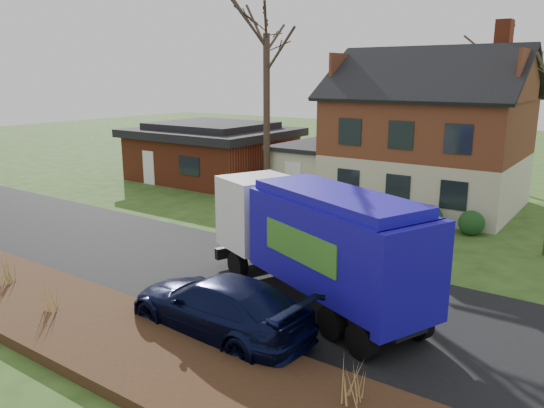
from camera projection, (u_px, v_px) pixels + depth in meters
The scene contains 13 objects.
ground at pixel (226, 274), 18.26m from camera, with size 120.00×120.00×0.00m, color #294517.
road at pixel (226, 274), 18.26m from camera, with size 80.00×7.00×0.02m, color black.
mulch_verge at pixel (97, 329), 14.01m from camera, with size 80.00×3.50×0.30m, color black.
main_house at pixel (418, 128), 27.53m from camera, with size 12.95×8.95×9.26m.
ranch_house at pixel (212, 151), 34.87m from camera, with size 9.80×8.20×3.70m.
garbage_truck at pixel (316, 238), 15.42m from camera, with size 8.63×5.32×3.60m.
silver_sedan at pixel (264, 224), 21.91m from camera, with size 1.43×4.09×1.35m, color #B9BBC2.
navy_wagon at pixel (219, 306), 13.90m from camera, with size 2.21×5.44×1.58m, color black.
tree_front_west at pixel (266, 7), 27.35m from camera, with size 4.12×4.12×12.25m.
tree_back at pixel (504, 31), 31.06m from camera, with size 3.48×3.48×11.01m.
grass_clump_west at pixel (5, 269), 16.56m from camera, with size 0.37×0.30×0.97m.
grass_clump_mid at pixel (50, 295), 14.69m from camera, with size 0.31×0.26×0.87m.
grass_clump_east at pixel (355, 380), 10.51m from camera, with size 0.38×0.32×0.96m.
Camera 1 is at (11.19, -13.12, 6.67)m, focal length 35.00 mm.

